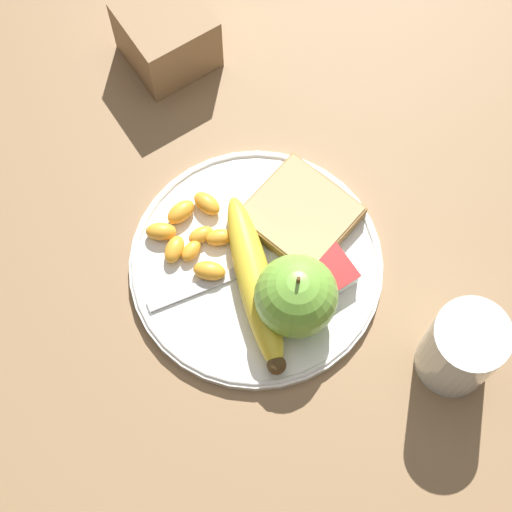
% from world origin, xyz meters
% --- Properties ---
extents(ground_plane, '(3.00, 3.00, 0.00)m').
position_xyz_m(ground_plane, '(0.00, 0.00, 0.00)').
color(ground_plane, olive).
extents(plate, '(0.26, 0.26, 0.01)m').
position_xyz_m(plate, '(0.00, 0.00, 0.01)').
color(plate, white).
rests_on(plate, ground_plane).
extents(juice_glass, '(0.07, 0.07, 0.10)m').
position_xyz_m(juice_glass, '(-0.19, -0.11, 0.05)').
color(juice_glass, silver).
rests_on(juice_glass, ground_plane).
extents(apple, '(0.08, 0.08, 0.09)m').
position_xyz_m(apple, '(-0.06, -0.01, 0.05)').
color(apple, '#72B23D').
rests_on(apple, plate).
extents(banana, '(0.19, 0.10, 0.03)m').
position_xyz_m(banana, '(-0.02, 0.02, 0.03)').
color(banana, yellow).
rests_on(banana, plate).
extents(bread_slice, '(0.12, 0.12, 0.02)m').
position_xyz_m(bread_slice, '(0.02, -0.06, 0.02)').
color(bread_slice, olive).
rests_on(bread_slice, plate).
extents(fork, '(0.06, 0.20, 0.00)m').
position_xyz_m(fork, '(-0.00, 0.00, 0.01)').
color(fork, '#B2B2B7').
rests_on(fork, plate).
extents(jam_packet, '(0.05, 0.04, 0.02)m').
position_xyz_m(jam_packet, '(-0.05, -0.06, 0.02)').
color(jam_packet, silver).
rests_on(jam_packet, plate).
extents(orange_segment_0, '(0.02, 0.03, 0.01)m').
position_xyz_m(orange_segment_0, '(0.05, 0.05, 0.02)').
color(orange_segment_0, '#F9A32D').
rests_on(orange_segment_0, plate).
extents(orange_segment_1, '(0.04, 0.03, 0.02)m').
position_xyz_m(orange_segment_1, '(0.08, 0.01, 0.02)').
color(orange_segment_1, '#F9A32D').
rests_on(orange_segment_1, plate).
extents(orange_segment_2, '(0.02, 0.03, 0.02)m').
position_xyz_m(orange_segment_2, '(0.05, 0.03, 0.02)').
color(orange_segment_2, '#F9A32D').
rests_on(orange_segment_2, plate).
extents(orange_segment_3, '(0.03, 0.04, 0.02)m').
position_xyz_m(orange_segment_3, '(0.08, 0.06, 0.02)').
color(orange_segment_3, '#F9A32D').
rests_on(orange_segment_3, plate).
extents(orange_segment_4, '(0.04, 0.04, 0.02)m').
position_xyz_m(orange_segment_4, '(0.02, 0.05, 0.02)').
color(orange_segment_4, '#F9A32D').
rests_on(orange_segment_4, plate).
extents(orange_segment_5, '(0.02, 0.03, 0.02)m').
position_xyz_m(orange_segment_5, '(0.09, 0.04, 0.02)').
color(orange_segment_5, '#F9A32D').
rests_on(orange_segment_5, plate).
extents(orange_segment_6, '(0.03, 0.04, 0.02)m').
position_xyz_m(orange_segment_6, '(0.06, 0.06, 0.02)').
color(orange_segment_6, '#F9A32D').
rests_on(orange_segment_6, plate).
extents(orange_segment_7, '(0.03, 0.03, 0.02)m').
position_xyz_m(orange_segment_7, '(0.04, 0.02, 0.02)').
color(orange_segment_7, '#F9A32D').
rests_on(orange_segment_7, plate).
extents(condiment_caddy, '(0.09, 0.09, 0.08)m').
position_xyz_m(condiment_caddy, '(0.27, -0.06, 0.04)').
color(condiment_caddy, '#93704C').
rests_on(condiment_caddy, ground_plane).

